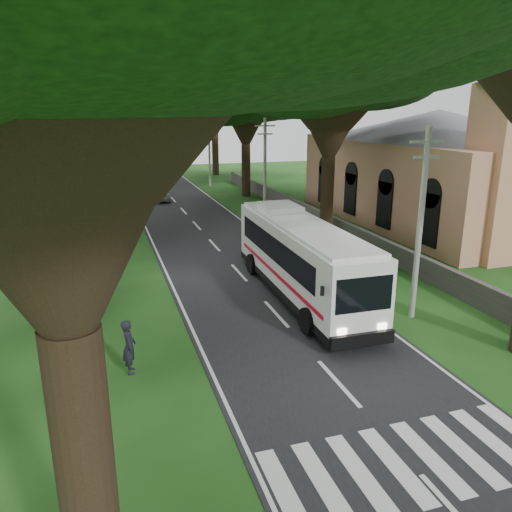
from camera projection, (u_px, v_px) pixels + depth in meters
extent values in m
plane|color=#183F12|center=(369.00, 418.00, 14.48)|extent=(140.00, 140.00, 0.00)
cube|color=black|center=(199.00, 229.00, 37.34)|extent=(8.00, 120.00, 0.04)
cube|color=silver|center=(409.00, 463.00, 12.65)|extent=(8.00, 3.00, 0.01)
cube|color=#383533|center=(315.00, 216.00, 38.86)|extent=(0.35, 50.00, 1.20)
cube|color=tan|center=(433.00, 181.00, 38.90)|extent=(12.00, 22.00, 6.40)
pyramid|color=#595960|center=(440.00, 109.00, 37.37)|extent=(14.00, 24.00, 2.20)
cube|color=tan|center=(501.00, 175.00, 28.38)|extent=(3.00, 3.00, 10.00)
cylinder|color=gray|center=(420.00, 226.00, 20.43)|extent=(0.24, 0.24, 8.00)
cube|color=gray|center=(428.00, 142.00, 19.46)|extent=(1.60, 0.10, 0.10)
cube|color=gray|center=(427.00, 157.00, 19.63)|extent=(1.20, 0.10, 0.10)
cylinder|color=gray|center=(265.00, 171.00, 38.71)|extent=(0.24, 0.24, 8.00)
cube|color=gray|center=(265.00, 126.00, 37.75)|extent=(1.60, 0.10, 0.10)
cube|color=gray|center=(265.00, 134.00, 37.92)|extent=(1.20, 0.10, 0.10)
cylinder|color=gray|center=(209.00, 151.00, 57.00)|extent=(0.24, 0.24, 8.00)
cube|color=gray|center=(209.00, 120.00, 56.04)|extent=(1.60, 0.10, 0.10)
cube|color=gray|center=(209.00, 126.00, 56.21)|extent=(1.20, 0.10, 0.10)
cylinder|color=black|center=(88.00, 492.00, 7.86)|extent=(0.90, 0.90, 5.65)
cone|color=black|center=(54.00, 194.00, 6.52)|extent=(3.20, 3.20, 3.80)
cylinder|color=black|center=(78.00, 239.00, 22.27)|extent=(0.90, 0.90, 6.12)
cone|color=black|center=(66.00, 124.00, 20.87)|extent=(3.20, 3.20, 3.80)
ellipsoid|color=black|center=(54.00, 3.00, 19.57)|extent=(13.30, 13.30, 5.59)
cylinder|color=black|center=(91.00, 183.00, 38.86)|extent=(0.90, 0.90, 6.20)
cone|color=black|center=(84.00, 116.00, 37.45)|extent=(3.20, 3.20, 3.80)
ellipsoid|color=black|center=(78.00, 49.00, 36.12)|extent=(14.79, 14.79, 6.21)
cylinder|color=black|center=(81.00, 160.00, 55.02)|extent=(0.90, 0.90, 6.33)
cone|color=black|center=(77.00, 113.00, 53.58)|extent=(3.20, 3.20, 3.80)
ellipsoid|color=black|center=(72.00, 65.00, 52.21)|extent=(14.33, 14.33, 6.02)
cylinder|color=black|center=(327.00, 198.00, 34.30)|extent=(0.90, 0.90, 5.51)
cone|color=black|center=(330.00, 128.00, 32.99)|extent=(3.20, 3.20, 3.80)
ellipsoid|color=black|center=(332.00, 66.00, 31.90)|extent=(13.85, 13.85, 5.82)
cylinder|color=black|center=(246.00, 171.00, 50.66)|extent=(0.90, 0.90, 5.20)
cone|color=black|center=(246.00, 125.00, 49.39)|extent=(3.20, 3.20, 3.80)
ellipsoid|color=black|center=(245.00, 88.00, 48.41)|extent=(15.72, 15.72, 6.60)
cylinder|color=black|center=(215.00, 155.00, 67.39)|extent=(0.90, 0.90, 5.35)
cone|color=black|center=(215.00, 120.00, 66.09)|extent=(3.20, 3.20, 3.80)
ellipsoid|color=black|center=(214.00, 91.00, 65.06)|extent=(15.63, 15.63, 6.57)
cube|color=white|center=(301.00, 257.00, 23.41)|extent=(2.74, 12.22, 2.99)
cube|color=black|center=(299.00, 246.00, 23.57)|extent=(2.76, 9.99, 1.12)
cube|color=black|center=(300.00, 286.00, 23.82)|extent=(2.78, 12.26, 0.36)
cube|color=red|center=(301.00, 271.00, 23.61)|extent=(2.77, 11.00, 0.18)
cube|color=white|center=(302.00, 225.00, 22.97)|extent=(2.53, 11.61, 0.18)
cylinder|color=black|center=(308.00, 321.00, 19.73)|extent=(0.37, 1.12, 1.12)
cylinder|color=black|center=(365.00, 314.00, 20.42)|extent=(0.37, 1.12, 1.12)
cylinder|color=black|center=(252.00, 264.00, 27.00)|extent=(0.37, 1.12, 1.12)
cylinder|color=black|center=(296.00, 260.00, 27.70)|extent=(0.37, 1.12, 1.12)
imported|color=#AAABAF|center=(160.00, 193.00, 48.57)|extent=(1.79, 4.18, 1.41)
imported|color=navy|center=(144.00, 180.00, 57.51)|extent=(2.29, 4.42, 1.39)
imported|color=black|center=(129.00, 346.00, 16.76)|extent=(0.47, 0.70, 1.91)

